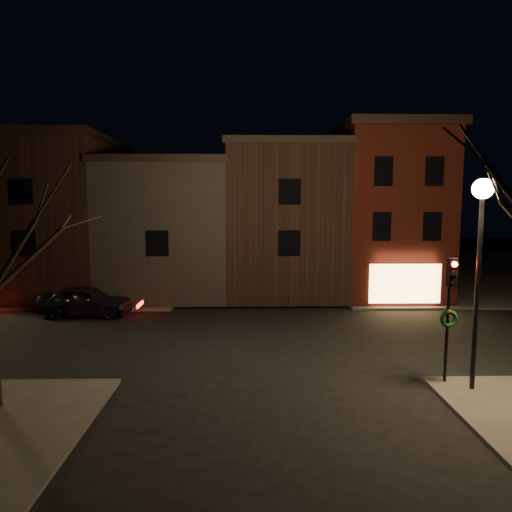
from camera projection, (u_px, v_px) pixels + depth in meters
The scene contains 10 objects.
ground at pixel (266, 337), 20.10m from camera, with size 120.00×120.00×0.00m, color black.
sidewalk_far_right at pixel (483, 270), 40.32m from camera, with size 30.00×30.00×0.12m, color #2D2B28.
sidewalk_far_left at pixel (27, 271), 39.60m from camera, with size 30.00×30.00×0.12m, color #2D2B28.
corner_building at pixel (386, 211), 29.04m from camera, with size 6.50×8.50×10.50m.
row_building_a at pixel (283, 220), 30.01m from camera, with size 7.30×10.30×9.40m.
row_building_b at pixel (172, 227), 29.94m from camera, with size 7.80×10.30×8.40m.
row_building_c at pixel (61, 216), 29.72m from camera, with size 7.30×10.30×9.90m.
street_lamp_near at pixel (481, 226), 13.66m from camera, with size 0.60×0.60×6.48m.
traffic_signal at pixel (450, 301), 14.41m from camera, with size 0.58×0.38×4.05m.
parked_car_a at pixel (86, 301), 23.88m from camera, with size 1.90×4.71×1.61m, color black.
Camera 1 is at (-0.79, -19.55, 5.84)m, focal length 32.00 mm.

